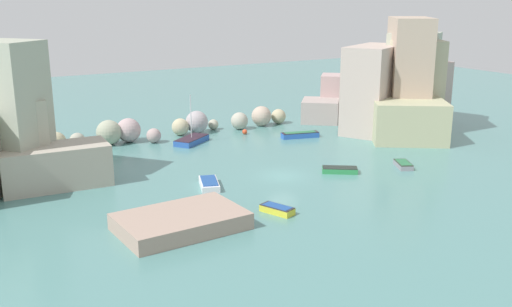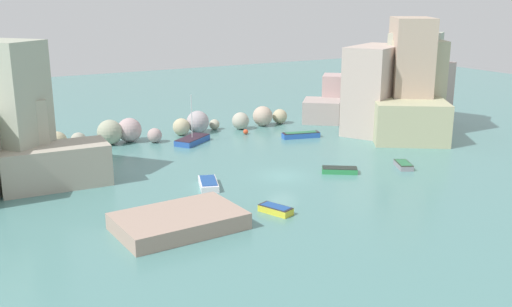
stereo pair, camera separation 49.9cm
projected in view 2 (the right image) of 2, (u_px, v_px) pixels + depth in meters
The scene contains 11 objects.
cove_water at pixel (282, 176), 54.03m from camera, with size 160.00×160.00×0.00m, color slate.
cliff_headland_right at pixel (397, 91), 73.13m from camera, with size 19.36×23.43×13.59m.
rock_breakwater at pixel (173, 127), 68.68m from camera, with size 30.02×4.16×2.78m.
stone_dock at pixel (179, 221), 41.73m from camera, with size 8.75×5.69×1.19m, color tan.
channel_buoy at pixel (246, 132), 70.14m from camera, with size 0.61×0.61×0.61m, color #E04C28.
moored_boat_0 at pixel (276, 209), 44.83m from camera, with size 2.01×2.87×0.58m.
moored_boat_1 at pixel (301, 135), 68.40m from camera, with size 4.56×2.17×0.65m.
moored_boat_2 at pixel (340, 170), 54.97m from camera, with size 3.42×2.90×0.53m.
moored_boat_3 at pixel (403, 165), 56.59m from camera, with size 2.29×2.92×0.53m.
moored_boat_4 at pixel (192, 140), 66.00m from camera, with size 4.88×4.28×5.49m.
moored_boat_5 at pixel (208, 184), 50.86m from camera, with size 2.59×3.82×0.65m.
Camera 2 is at (-27.42, -43.77, 16.18)m, focal length 41.20 mm.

